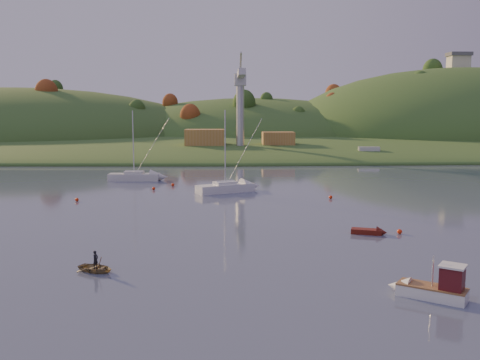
{
  "coord_description": "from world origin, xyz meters",
  "views": [
    {
      "loc": [
        -2.11,
        -28.99,
        12.44
      ],
      "look_at": [
        -0.4,
        33.92,
        4.26
      ],
      "focal_mm": 40.0,
      "sensor_mm": 36.0,
      "label": 1
    }
  ],
  "objects_px": {
    "sailboat_near": "(225,187)",
    "red_tender": "(373,232)",
    "sailboat_far": "(134,176)",
    "fishing_boat": "(427,287)",
    "canoe": "(96,268)"
  },
  "relations": [
    {
      "from": "sailboat_near",
      "to": "red_tender",
      "type": "xyz_separation_m",
      "value": [
        15.03,
        -28.56,
        -0.54
      ]
    },
    {
      "from": "sailboat_far",
      "to": "red_tender",
      "type": "height_order",
      "value": "sailboat_far"
    },
    {
      "from": "fishing_boat",
      "to": "canoe",
      "type": "relative_size",
      "value": 1.74
    },
    {
      "from": "fishing_boat",
      "to": "sailboat_far",
      "type": "xyz_separation_m",
      "value": [
        -29.9,
        61.48,
        0.06
      ]
    },
    {
      "from": "sailboat_far",
      "to": "red_tender",
      "type": "distance_m",
      "value": 53.31
    },
    {
      "from": "canoe",
      "to": "red_tender",
      "type": "bearing_deg",
      "value": -38.58
    },
    {
      "from": "sailboat_near",
      "to": "fishing_boat",
      "type": "bearing_deg",
      "value": -101.56
    },
    {
      "from": "sailboat_near",
      "to": "sailboat_far",
      "type": "height_order",
      "value": "sailboat_near"
    },
    {
      "from": "sailboat_near",
      "to": "sailboat_far",
      "type": "relative_size",
      "value": 1.01
    },
    {
      "from": "red_tender",
      "to": "sailboat_near",
      "type": "bearing_deg",
      "value": 135.99
    },
    {
      "from": "canoe",
      "to": "red_tender",
      "type": "height_order",
      "value": "red_tender"
    },
    {
      "from": "sailboat_far",
      "to": "red_tender",
      "type": "xyz_separation_m",
      "value": [
        31.41,
        -43.07,
        -0.54
      ]
    },
    {
      "from": "sailboat_far",
      "to": "fishing_boat",
      "type": "bearing_deg",
      "value": -62.1
    },
    {
      "from": "canoe",
      "to": "fishing_boat",
      "type": "bearing_deg",
      "value": -79.34
    },
    {
      "from": "sailboat_far",
      "to": "canoe",
      "type": "distance_m",
      "value": 55.47
    }
  ]
}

